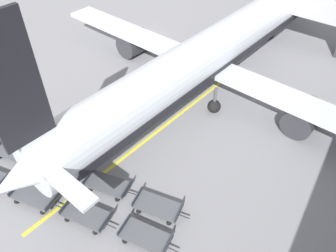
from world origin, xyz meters
TOP-DOWN VIEW (x-y plane):
  - ground_plane at (0.00, 0.00)m, footprint 500.00×500.00m
  - airplane at (11.00, -4.42)m, footprint 37.74×44.44m
  - baggage_dolly_row_near_col_c at (7.52, -23.75)m, footprint 3.97×2.09m
  - baggage_dolly_row_near_col_d at (11.53, -22.90)m, footprint 3.96×1.98m
  - baggage_dolly_row_near_col_e at (15.73, -22.06)m, footprint 3.95×1.94m
  - baggage_dolly_row_mid_a_col_b at (2.86, -21.76)m, footprint 3.97×2.14m
  - baggage_dolly_row_mid_a_col_c at (6.95, -21.09)m, footprint 3.97×2.12m
  - baggage_dolly_row_mid_a_col_d at (11.08, -20.24)m, footprint 3.97×2.14m
  - baggage_dolly_row_mid_a_col_e at (15.13, -19.80)m, footprint 3.96×2.06m
  - stand_guidance_stripe at (10.57, -13.85)m, footprint 3.66×24.52m

SIDE VIEW (x-z plane):
  - ground_plane at x=0.00m, z-range 0.00..0.00m
  - stand_guidance_stripe at x=10.57m, z-range 0.00..0.01m
  - baggage_dolly_row_near_col_c at x=7.52m, z-range 0.02..0.94m
  - baggage_dolly_row_near_col_d at x=11.53m, z-range 0.02..0.94m
  - baggage_dolly_row_near_col_e at x=15.73m, z-range 0.02..0.94m
  - baggage_dolly_row_mid_a_col_b at x=2.86m, z-range 0.02..0.94m
  - baggage_dolly_row_mid_a_col_c at x=6.95m, z-range 0.02..0.94m
  - baggage_dolly_row_mid_a_col_d at x=11.08m, z-range 0.02..0.94m
  - baggage_dolly_row_mid_a_col_e at x=15.13m, z-range 0.02..0.94m
  - airplane at x=11.00m, z-range -3.19..10.26m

